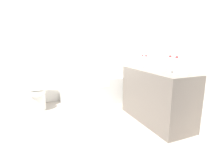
{
  "coord_description": "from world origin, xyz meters",
  "views": [
    {
      "loc": [
        -0.72,
        -2.53,
        1.26
      ],
      "look_at": [
        0.5,
        0.23,
        0.56
      ],
      "focal_mm": 28.59,
      "sensor_mm": 36.0,
      "label": 1
    }
  ],
  "objects_px": {
    "water_bottle_1": "(170,65)",
    "toilet_paper_roll": "(28,107)",
    "drinking_glass_0": "(180,71)",
    "sink_faucet": "(166,67)",
    "water_bottle_2": "(146,61)",
    "bathtub": "(98,88)",
    "water_bottle_3": "(142,61)",
    "toilet": "(37,92)",
    "water_bottle_0": "(176,65)",
    "drinking_glass_1": "(150,65)",
    "drinking_glass_2": "(185,72)",
    "sink_basin": "(157,68)"
  },
  "relations": [
    {
      "from": "water_bottle_3",
      "to": "toilet_paper_roll",
      "type": "bearing_deg",
      "value": 156.5
    },
    {
      "from": "toilet_paper_roll",
      "to": "sink_basin",
      "type": "bearing_deg",
      "value": -35.19
    },
    {
      "from": "toilet",
      "to": "water_bottle_3",
      "type": "distance_m",
      "value": 2.07
    },
    {
      "from": "bathtub",
      "to": "toilet",
      "type": "xyz_separation_m",
      "value": [
        -1.21,
        0.02,
        0.04
      ]
    },
    {
      "from": "toilet",
      "to": "water_bottle_2",
      "type": "xyz_separation_m",
      "value": [
        1.79,
        -0.95,
        0.6
      ]
    },
    {
      "from": "sink_basin",
      "to": "water_bottle_0",
      "type": "distance_m",
      "value": 0.36
    },
    {
      "from": "water_bottle_1",
      "to": "drinking_glass_0",
      "type": "relative_size",
      "value": 2.65
    },
    {
      "from": "toilet",
      "to": "bathtub",
      "type": "bearing_deg",
      "value": 93.4
    },
    {
      "from": "sink_basin",
      "to": "water_bottle_2",
      "type": "height_order",
      "value": "water_bottle_2"
    },
    {
      "from": "bathtub",
      "to": "toilet",
      "type": "distance_m",
      "value": 1.21
    },
    {
      "from": "drinking_glass_1",
      "to": "drinking_glass_2",
      "type": "relative_size",
      "value": 1.03
    },
    {
      "from": "sink_basin",
      "to": "drinking_glass_2",
      "type": "xyz_separation_m",
      "value": [
        0.03,
        -0.54,
        0.01
      ]
    },
    {
      "from": "sink_faucet",
      "to": "water_bottle_2",
      "type": "relative_size",
      "value": 0.75
    },
    {
      "from": "sink_basin",
      "to": "water_bottle_0",
      "type": "bearing_deg",
      "value": -80.01
    },
    {
      "from": "drinking_glass_0",
      "to": "toilet_paper_roll",
      "type": "relative_size",
      "value": 0.74
    },
    {
      "from": "toilet",
      "to": "drinking_glass_2",
      "type": "height_order",
      "value": "drinking_glass_2"
    },
    {
      "from": "bathtub",
      "to": "drinking_glass_2",
      "type": "relative_size",
      "value": 19.35
    },
    {
      "from": "sink_faucet",
      "to": "drinking_glass_2",
      "type": "relative_size",
      "value": 1.9
    },
    {
      "from": "drinking_glass_0",
      "to": "water_bottle_0",
      "type": "bearing_deg",
      "value": 75.07
    },
    {
      "from": "toilet",
      "to": "drinking_glass_0",
      "type": "xyz_separation_m",
      "value": [
        1.77,
        -1.79,
        0.55
      ]
    },
    {
      "from": "toilet",
      "to": "drinking_glass_0",
      "type": "bearing_deg",
      "value": 49.04
    },
    {
      "from": "water_bottle_3",
      "to": "sink_faucet",
      "type": "bearing_deg",
      "value": -74.9
    },
    {
      "from": "sink_basin",
      "to": "water_bottle_3",
      "type": "relative_size",
      "value": 1.59
    },
    {
      "from": "water_bottle_0",
      "to": "water_bottle_2",
      "type": "distance_m",
      "value": 0.73
    },
    {
      "from": "water_bottle_0",
      "to": "water_bottle_2",
      "type": "bearing_deg",
      "value": 90.41
    },
    {
      "from": "water_bottle_0",
      "to": "drinking_glass_2",
      "type": "height_order",
      "value": "water_bottle_0"
    },
    {
      "from": "drinking_glass_1",
      "to": "drinking_glass_2",
      "type": "xyz_separation_m",
      "value": [
        -0.04,
        -0.83,
        -0.0
      ]
    },
    {
      "from": "water_bottle_3",
      "to": "toilet_paper_roll",
      "type": "relative_size",
      "value": 1.65
    },
    {
      "from": "water_bottle_2",
      "to": "drinking_glass_1",
      "type": "height_order",
      "value": "water_bottle_2"
    },
    {
      "from": "water_bottle_1",
      "to": "drinking_glass_2",
      "type": "bearing_deg",
      "value": -81.71
    },
    {
      "from": "drinking_glass_0",
      "to": "toilet_paper_roll",
      "type": "xyz_separation_m",
      "value": [
        -1.96,
        1.81,
        -0.83
      ]
    },
    {
      "from": "water_bottle_0",
      "to": "water_bottle_3",
      "type": "distance_m",
      "value": 0.84
    },
    {
      "from": "toilet",
      "to": "water_bottle_0",
      "type": "bearing_deg",
      "value": 51.19
    },
    {
      "from": "water_bottle_0",
      "to": "bathtub",
      "type": "bearing_deg",
      "value": 109.27
    },
    {
      "from": "water_bottle_1",
      "to": "water_bottle_3",
      "type": "xyz_separation_m",
      "value": [
        0.06,
        0.78,
        -0.02
      ]
    },
    {
      "from": "water_bottle_0",
      "to": "drinking_glass_1",
      "type": "height_order",
      "value": "water_bottle_0"
    },
    {
      "from": "water_bottle_0",
      "to": "drinking_glass_2",
      "type": "xyz_separation_m",
      "value": [
        -0.03,
        -0.19,
        -0.07
      ]
    },
    {
      "from": "sink_basin",
      "to": "water_bottle_3",
      "type": "distance_m",
      "value": 0.5
    },
    {
      "from": "sink_basin",
      "to": "drinking_glass_0",
      "type": "height_order",
      "value": "drinking_glass_0"
    },
    {
      "from": "sink_faucet",
      "to": "water_bottle_0",
      "type": "relative_size",
      "value": 0.65
    },
    {
      "from": "water_bottle_1",
      "to": "drinking_glass_1",
      "type": "relative_size",
      "value": 2.94
    },
    {
      "from": "water_bottle_0",
      "to": "water_bottle_1",
      "type": "height_order",
      "value": "water_bottle_1"
    },
    {
      "from": "bathtub",
      "to": "drinking_glass_1",
      "type": "xyz_separation_m",
      "value": [
        0.6,
        -1.03,
        0.59
      ]
    },
    {
      "from": "bathtub",
      "to": "water_bottle_2",
      "type": "relative_size",
      "value": 7.67
    },
    {
      "from": "water_bottle_1",
      "to": "toilet_paper_roll",
      "type": "relative_size",
      "value": 1.96
    },
    {
      "from": "water_bottle_0",
      "to": "water_bottle_3",
      "type": "bearing_deg",
      "value": 90.31
    },
    {
      "from": "drinking_glass_0",
      "to": "drinking_glass_2",
      "type": "relative_size",
      "value": 1.14
    },
    {
      "from": "water_bottle_1",
      "to": "toilet_paper_roll",
      "type": "bearing_deg",
      "value": 139.44
    },
    {
      "from": "sink_faucet",
      "to": "water_bottle_2",
      "type": "bearing_deg",
      "value": 109.38
    },
    {
      "from": "bathtub",
      "to": "toilet_paper_roll",
      "type": "bearing_deg",
      "value": 178.3
    }
  ]
}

